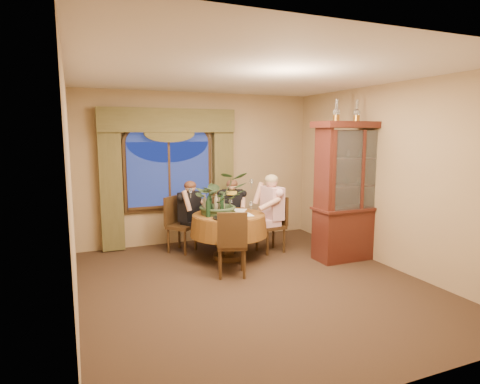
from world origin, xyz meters
name	(u,v)px	position (x,y,z in m)	size (l,w,h in m)	color
floor	(254,284)	(0.00, 0.00, 0.00)	(5.00, 5.00, 0.00)	black
wall_back	(200,168)	(0.00, 2.50, 1.40)	(4.50, 4.50, 0.00)	#997E57
wall_right	(387,176)	(2.25, 0.00, 1.40)	(5.00, 5.00, 0.00)	#997E57
ceiling	(255,74)	(0.00, 0.00, 2.80)	(5.00, 5.00, 0.00)	white
window	(169,175)	(-0.60, 2.43, 1.30)	(1.62, 0.10, 1.32)	navy
arched_transom	(168,132)	(-0.60, 2.43, 2.08)	(1.60, 0.06, 0.44)	navy
drapery_left	(111,184)	(-1.63, 2.38, 1.18)	(0.38, 0.14, 2.32)	#494522
drapery_right	(223,179)	(0.43, 2.38, 1.18)	(0.38, 0.14, 2.32)	#494522
swag_valance	(169,120)	(-0.60, 2.35, 2.28)	(2.45, 0.16, 0.42)	#494522
dining_table	(229,236)	(0.09, 1.21, 0.38)	(1.27, 1.27, 0.75)	maroon
china_cabinet	(354,191)	(1.99, 0.46, 1.12)	(1.38, 0.55, 2.24)	#3A150F
oil_lamp_left	(337,110)	(1.60, 0.46, 2.41)	(0.11, 0.11, 0.34)	#A5722D
oil_lamp_center	(357,111)	(1.99, 0.46, 2.41)	(0.11, 0.11, 0.34)	#A5722D
oil_lamp_right	(376,111)	(2.38, 0.46, 2.41)	(0.11, 0.11, 0.34)	#A5722D
chair_right	(271,225)	(0.90, 1.29, 0.48)	(0.42, 0.42, 0.96)	black
chair_back_right	(225,219)	(0.32, 2.01, 0.48)	(0.42, 0.42, 0.96)	black
chair_back	(182,225)	(-0.53, 1.88, 0.48)	(0.42, 0.42, 0.96)	black
chair_front_left	(232,243)	(-0.16, 0.45, 0.48)	(0.42, 0.42, 0.96)	black
person_pink	(272,213)	(0.93, 1.29, 0.68)	(0.49, 0.45, 1.36)	beige
person_back	(190,216)	(-0.37, 1.92, 0.62)	(0.44, 0.41, 1.24)	black
person_scarf	(232,212)	(0.46, 1.99, 0.61)	(0.44, 0.40, 1.22)	black
stoneware_vase	(221,205)	(0.00, 1.32, 0.88)	(0.14, 0.14, 0.26)	#8D7D59
centerpiece_plant	(219,178)	(-0.03, 1.31, 1.34)	(0.90, 1.00, 0.78)	#364F2F
olive_bowl	(231,213)	(0.13, 1.18, 0.77)	(0.14, 0.14, 0.05)	#3F5127
cheese_platter	(224,218)	(-0.11, 0.89, 0.76)	(0.35, 0.35, 0.02)	black
wine_bottle_0	(222,205)	(-0.04, 1.17, 0.92)	(0.07, 0.07, 0.33)	black
wine_bottle_1	(216,204)	(-0.11, 1.26, 0.92)	(0.07, 0.07, 0.33)	tan
wine_bottle_2	(205,204)	(-0.28, 1.32, 0.92)	(0.07, 0.07, 0.33)	tan
wine_bottle_3	(210,203)	(-0.18, 1.38, 0.92)	(0.07, 0.07, 0.33)	black
wine_bottle_4	(209,206)	(-0.25, 1.18, 0.92)	(0.07, 0.07, 0.33)	black
wine_bottle_5	(208,207)	(-0.30, 1.10, 0.92)	(0.07, 0.07, 0.33)	black
tasting_paper_0	(245,215)	(0.31, 1.02, 0.75)	(0.21, 0.30, 0.00)	white
tasting_paper_1	(240,210)	(0.36, 1.39, 0.75)	(0.21, 0.30, 0.00)	white
tasting_paper_2	(233,218)	(0.04, 0.90, 0.75)	(0.21, 0.30, 0.00)	white
wine_glass_person_pink	(251,206)	(0.51, 1.25, 0.84)	(0.07, 0.07, 0.18)	silver
wine_glass_person_back	(209,206)	(-0.13, 1.56, 0.84)	(0.07, 0.07, 0.18)	silver
wine_glass_person_scarf	(230,204)	(0.27, 1.58, 0.84)	(0.07, 0.07, 0.18)	silver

